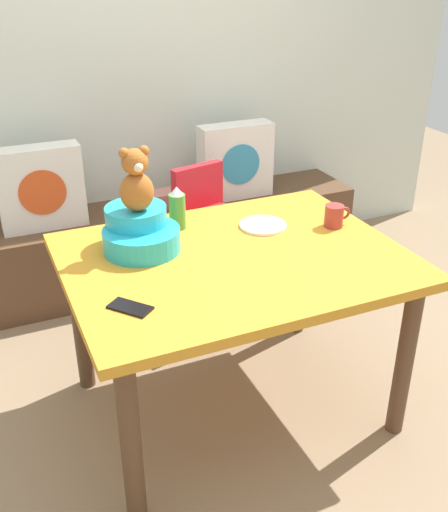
# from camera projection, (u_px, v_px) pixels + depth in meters

# --- Properties ---
(ground_plane) EXTENTS (8.00, 8.00, 0.00)m
(ground_plane) POSITION_uv_depth(u_px,v_px,m) (233.00, 405.00, 2.62)
(ground_plane) COLOR #8C7256
(back_wall) EXTENTS (4.40, 0.10, 2.60)m
(back_wall) POSITION_uv_depth(u_px,v_px,m) (120.00, 50.00, 3.26)
(back_wall) COLOR silver
(back_wall) RESTS_ON ground_plane
(window_bench) EXTENTS (2.60, 0.44, 0.46)m
(window_bench) POSITION_uv_depth(u_px,v_px,m) (146.00, 245.00, 3.53)
(window_bench) COLOR brown
(window_bench) RESTS_ON ground_plane
(pillow_floral_left) EXTENTS (0.44, 0.15, 0.44)m
(pillow_floral_left) POSITION_uv_depth(u_px,v_px,m) (40.00, 188.00, 3.11)
(pillow_floral_left) COLOR white
(pillow_floral_left) RESTS_ON window_bench
(pillow_floral_right) EXTENTS (0.44, 0.15, 0.44)m
(pillow_floral_right) POSITION_uv_depth(u_px,v_px,m) (235.00, 161.00, 3.51)
(pillow_floral_right) COLOR white
(pillow_floral_right) RESTS_ON window_bench
(book_stack) EXTENTS (0.20, 0.14, 0.09)m
(book_stack) POSITION_uv_depth(u_px,v_px,m) (166.00, 199.00, 3.45)
(book_stack) COLOR #C17368
(book_stack) RESTS_ON window_bench
(dining_table) EXTENTS (1.29, 0.99, 0.74)m
(dining_table) POSITION_uv_depth(u_px,v_px,m) (234.00, 278.00, 2.33)
(dining_table) COLOR orange
(dining_table) RESTS_ON ground_plane
(highchair) EXTENTS (0.40, 0.50, 0.79)m
(highchair) POSITION_uv_depth(u_px,v_px,m) (212.00, 220.00, 3.13)
(highchair) COLOR red
(highchair) RESTS_ON ground_plane
(infant_seat_teal) EXTENTS (0.30, 0.33, 0.16)m
(infant_seat_teal) POSITION_uv_depth(u_px,v_px,m) (140.00, 232.00, 2.31)
(infant_seat_teal) COLOR #23AFCA
(infant_seat_teal) RESTS_ON dining_table
(teddy_bear) EXTENTS (0.13, 0.12, 0.25)m
(teddy_bear) POSITION_uv_depth(u_px,v_px,m) (136.00, 181.00, 2.21)
(teddy_bear) COLOR #AA5E24
(teddy_bear) RESTS_ON infant_seat_teal
(ketchup_bottle) EXTENTS (0.07, 0.07, 0.18)m
(ketchup_bottle) POSITION_uv_depth(u_px,v_px,m) (177.00, 209.00, 2.47)
(ketchup_bottle) COLOR #4C8C33
(ketchup_bottle) RESTS_ON dining_table
(coffee_mug) EXTENTS (0.12, 0.08, 0.09)m
(coffee_mug) POSITION_uv_depth(u_px,v_px,m) (335.00, 216.00, 2.51)
(coffee_mug) COLOR #9E332D
(coffee_mug) RESTS_ON dining_table
(dinner_plate_near) EXTENTS (0.20, 0.20, 0.01)m
(dinner_plate_near) POSITION_uv_depth(u_px,v_px,m) (263.00, 225.00, 2.52)
(dinner_plate_near) COLOR white
(dinner_plate_near) RESTS_ON dining_table
(cell_phone) EXTENTS (0.15, 0.16, 0.01)m
(cell_phone) POSITION_uv_depth(u_px,v_px,m) (130.00, 307.00, 1.94)
(cell_phone) COLOR black
(cell_phone) RESTS_ON dining_table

